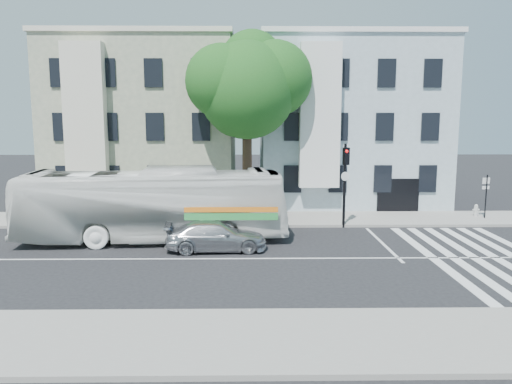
{
  "coord_description": "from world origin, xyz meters",
  "views": [
    {
      "loc": [
        0.12,
        -20.62,
        5.98
      ],
      "look_at": [
        0.45,
        3.19,
        2.4
      ],
      "focal_mm": 35.0,
      "sensor_mm": 36.0,
      "label": 1
    }
  ],
  "objects_px": {
    "bus": "(154,205)",
    "fire_hydrant": "(476,210)",
    "sedan": "(216,236)",
    "traffic_signal": "(345,174)"
  },
  "relations": [
    {
      "from": "bus",
      "to": "sedan",
      "type": "xyz_separation_m",
      "value": [
        3.13,
        -1.84,
        -1.13
      ]
    },
    {
      "from": "bus",
      "to": "traffic_signal",
      "type": "distance_m",
      "value": 10.24
    },
    {
      "from": "bus",
      "to": "traffic_signal",
      "type": "xyz_separation_m",
      "value": [
        9.8,
        2.74,
        1.17
      ]
    },
    {
      "from": "sedan",
      "to": "bus",
      "type": "bearing_deg",
      "value": 55.97
    },
    {
      "from": "bus",
      "to": "fire_hydrant",
      "type": "height_order",
      "value": "bus"
    },
    {
      "from": "traffic_signal",
      "to": "fire_hydrant",
      "type": "relative_size",
      "value": 6.52
    },
    {
      "from": "bus",
      "to": "sedan",
      "type": "height_order",
      "value": "bus"
    },
    {
      "from": "sedan",
      "to": "traffic_signal",
      "type": "xyz_separation_m",
      "value": [
        6.67,
        4.59,
        2.3
      ]
    },
    {
      "from": "bus",
      "to": "fire_hydrant",
      "type": "relative_size",
      "value": 18.28
    },
    {
      "from": "sedan",
      "to": "fire_hydrant",
      "type": "xyz_separation_m",
      "value": [
        15.04,
        7.07,
        -0.15
      ]
    }
  ]
}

